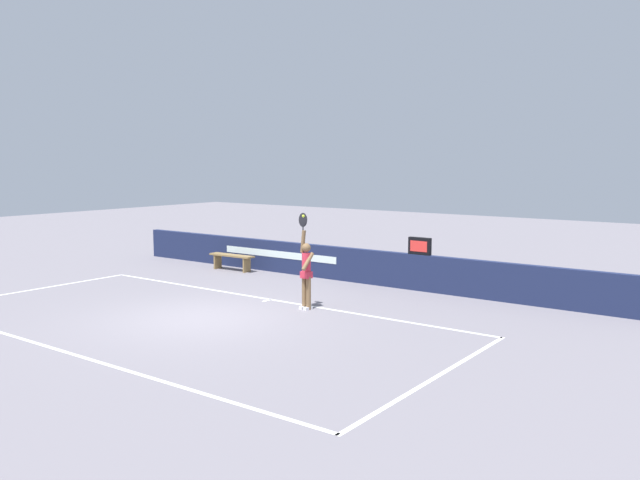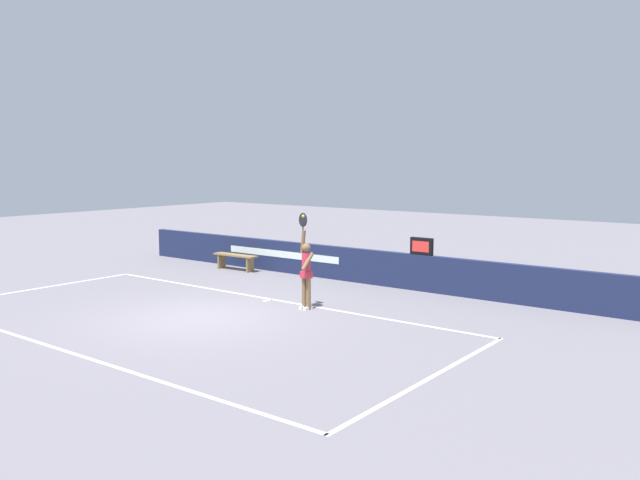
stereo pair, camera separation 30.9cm
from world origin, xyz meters
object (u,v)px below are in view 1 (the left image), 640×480
(tennis_player, at_px, (306,270))
(tennis_ball, at_px, (303,216))
(courtside_bench_near, at_px, (232,258))
(speed_display, at_px, (420,246))

(tennis_player, bearing_deg, tennis_ball, -90.27)
(tennis_player, distance_m, courtside_bench_near, 6.12)
(tennis_player, relative_size, courtside_bench_near, 1.39)
(tennis_ball, bearing_deg, speed_display, 73.47)
(speed_display, distance_m, courtside_bench_near, 6.52)
(tennis_player, xyz_separation_m, courtside_bench_near, (-5.32, 2.97, -0.56))
(speed_display, bearing_deg, tennis_ball, -106.53)
(tennis_ball, bearing_deg, courtside_bench_near, 150.00)
(tennis_player, xyz_separation_m, tennis_ball, (-0.00, -0.10, 1.29))
(tennis_player, distance_m, tennis_ball, 1.30)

